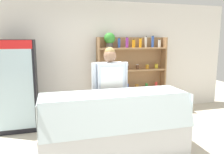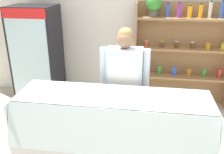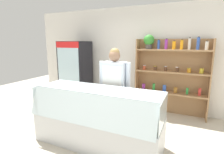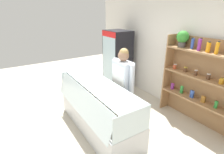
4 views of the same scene
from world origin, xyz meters
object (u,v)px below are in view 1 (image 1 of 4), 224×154
(deli_display_case, at_px, (115,137))
(shop_clerk, at_px, (110,86))
(shelving_unit, at_px, (129,69))
(drinks_fridge, at_px, (17,85))

(deli_display_case, relative_size, shop_clerk, 1.33)
(shelving_unit, xyz_separation_m, deli_display_case, (-0.93, -1.92, -0.79))
(drinks_fridge, relative_size, deli_display_case, 0.81)
(shelving_unit, bearing_deg, shop_clerk, -122.01)
(drinks_fridge, xyz_separation_m, shop_clerk, (1.66, -1.01, 0.09))
(shelving_unit, bearing_deg, deli_display_case, -115.79)
(drinks_fridge, distance_m, deli_display_case, 2.31)
(drinks_fridge, height_order, shop_clerk, drinks_fridge)
(drinks_fridge, height_order, deli_display_case, drinks_fridge)
(drinks_fridge, height_order, shelving_unit, shelving_unit)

